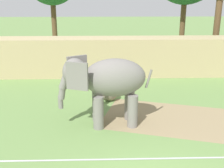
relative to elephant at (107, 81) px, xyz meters
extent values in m
cube|color=#937F5B|center=(3.21, 0.22, -1.75)|extent=(7.31, 5.03, 0.01)
cube|color=tan|center=(1.14, 7.06, -0.59)|extent=(36.00, 1.80, 2.33)
cylinder|color=gray|center=(-0.34, -0.38, -1.12)|extent=(0.40, 0.40, 1.26)
cylinder|color=gray|center=(-0.40, 0.32, -1.12)|extent=(0.40, 0.40, 1.26)
cylinder|color=gray|center=(0.95, -0.27, -1.12)|extent=(0.40, 0.40, 1.26)
cylinder|color=gray|center=(0.89, 0.42, -1.12)|extent=(0.40, 0.40, 1.26)
ellipsoid|color=gray|center=(0.27, 0.02, 0.12)|extent=(2.44, 1.45, 1.44)
ellipsoid|color=gray|center=(-1.19, -0.10, 0.37)|extent=(0.97, 1.06, 1.04)
cube|color=gray|center=(-1.06, -0.63, 0.37)|extent=(0.79, 0.37, 0.99)
cube|color=gray|center=(-1.15, 0.45, 0.37)|extent=(0.75, 0.48, 0.99)
cylinder|color=gray|center=(-1.58, -0.13, 0.00)|extent=(0.46, 0.32, 0.57)
cylinder|color=gray|center=(-1.69, -0.14, -0.40)|extent=(0.34, 0.26, 0.53)
cylinder|color=gray|center=(-1.76, -0.14, -0.77)|extent=(0.20, 0.20, 0.50)
cylinder|color=gray|center=(1.58, 0.13, 0.03)|extent=(0.28, 0.11, 0.72)
sphere|color=gray|center=(0.12, 2.55, -1.35)|extent=(0.80, 0.80, 0.80)
cylinder|color=#B7B7BC|center=(1.14, -7.28, 1.32)|extent=(10.24, 0.02, 0.02)
cylinder|color=brown|center=(-4.40, 14.89, 0.44)|extent=(0.44, 0.44, 4.40)
cylinder|color=brown|center=(7.86, 9.80, 1.40)|extent=(0.44, 0.44, 6.32)
cylinder|color=brown|center=(6.47, 13.57, 0.54)|extent=(0.44, 0.44, 4.60)
camera|label=1|loc=(-0.12, -10.00, 3.08)|focal=44.94mm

